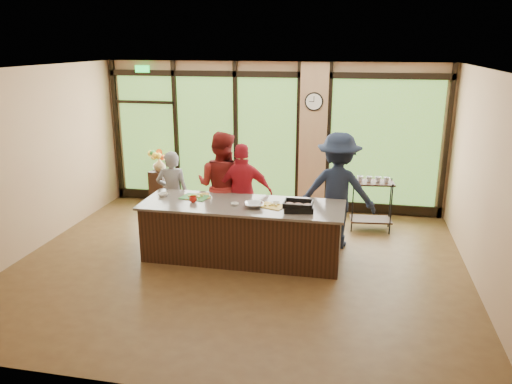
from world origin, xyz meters
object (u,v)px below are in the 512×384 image
at_px(cook_right, 338,191).
at_px(flower_stand, 161,188).
at_px(bar_cart, 372,198).
at_px(island_base, 242,232).
at_px(cook_left, 173,194).
at_px(roasting_pan, 298,208).

bearing_deg(cook_right, flower_stand, -15.94).
xyz_separation_m(flower_stand, bar_cart, (4.40, -0.64, 0.24)).
height_order(flower_stand, bar_cart, bar_cart).
height_order(island_base, bar_cart, bar_cart).
bearing_deg(cook_left, roasting_pan, 146.12).
height_order(roasting_pan, flower_stand, roasting_pan).
bearing_deg(cook_right, cook_left, 7.63).
xyz_separation_m(cook_left, flower_stand, (-0.90, 1.62, -0.41)).
height_order(cook_left, roasting_pan, cook_left).
xyz_separation_m(cook_left, cook_right, (2.90, 0.08, 0.21)).
bearing_deg(cook_left, island_base, 139.71).
distance_m(flower_stand, bar_cart, 4.45).
bearing_deg(flower_stand, island_base, -32.54).
relative_size(cook_right, roasting_pan, 4.51).
bearing_deg(flower_stand, cook_left, -48.16).
bearing_deg(roasting_pan, island_base, 159.74).
bearing_deg(island_base, roasting_pan, -9.59).
height_order(island_base, cook_right, cook_right).
relative_size(cook_right, flower_stand, 2.66).
distance_m(cook_right, flower_stand, 4.15).
xyz_separation_m(cook_right, roasting_pan, (-0.55, -0.99, -0.02)).
bearing_deg(cook_right, roasting_pan, 67.02).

